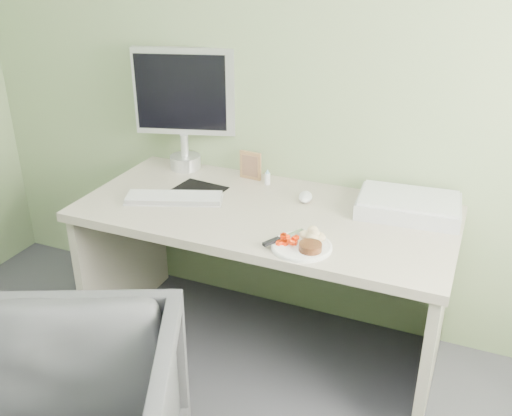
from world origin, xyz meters
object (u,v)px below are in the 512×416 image
at_px(desk, 264,247).
at_px(scanner, 408,206).
at_px(monitor, 184,102).
at_px(plate, 302,247).

bearing_deg(desk, scanner, 19.45).
height_order(desk, monitor, monitor).
distance_m(plate, scanner, 0.56).
bearing_deg(monitor, plate, -51.49).
xyz_separation_m(scanner, monitor, (-1.12, 0.11, 0.30)).
bearing_deg(plate, monitor, 144.61).
distance_m(scanner, monitor, 1.17).
bearing_deg(desk, monitor, 150.11).
distance_m(desk, scanner, 0.64).
distance_m(desk, monitor, 0.82).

